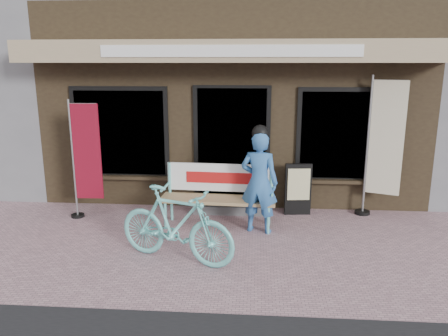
# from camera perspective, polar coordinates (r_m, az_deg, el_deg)

# --- Properties ---
(ground) EXTENTS (70.00, 70.00, 0.00)m
(ground) POSITION_cam_1_polar(r_m,az_deg,el_deg) (6.18, -0.10, -11.07)
(ground) COLOR #B28891
(ground) RESTS_ON ground
(storefront) EXTENTS (7.00, 6.77, 6.00)m
(storefront) POSITION_cam_1_polar(r_m,az_deg,el_deg) (10.57, 2.03, 15.88)
(storefront) COLOR black
(storefront) RESTS_ON ground
(bench) EXTENTS (1.85, 0.57, 0.99)m
(bench) POSITION_cam_1_polar(r_m,az_deg,el_deg) (7.02, -0.70, -2.93)
(bench) COLOR #6ACFCB
(bench) RESTS_ON ground
(person) EXTENTS (0.65, 0.51, 1.68)m
(person) POSITION_cam_1_polar(r_m,az_deg,el_deg) (6.69, 4.63, -1.62)
(person) COLOR #3167AA
(person) RESTS_ON ground
(bicycle) EXTENTS (1.76, 1.04, 1.02)m
(bicycle) POSITION_cam_1_polar(r_m,az_deg,el_deg) (5.81, -6.31, -7.37)
(bicycle) COLOR #6ACFCB
(bicycle) RESTS_ON ground
(nobori_red) EXTENTS (0.59, 0.22, 2.00)m
(nobori_red) POSITION_cam_1_polar(r_m,az_deg,el_deg) (7.60, -17.70, 1.24)
(nobori_red) COLOR gray
(nobori_red) RESTS_ON ground
(nobori_cream) EXTENTS (0.70, 0.38, 2.39)m
(nobori_cream) POSITION_cam_1_polar(r_m,az_deg,el_deg) (7.72, 20.01, 2.74)
(nobori_cream) COLOR gray
(nobori_cream) RESTS_ON ground
(menu_stand) EXTENTS (0.46, 0.14, 0.90)m
(menu_stand) POSITION_cam_1_polar(r_m,az_deg,el_deg) (7.63, 9.65, -2.68)
(menu_stand) COLOR black
(menu_stand) RESTS_ON ground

